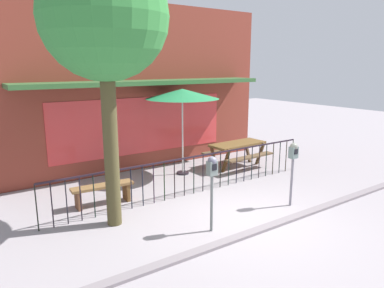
# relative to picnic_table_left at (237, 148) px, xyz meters

# --- Properties ---
(ground) EXTENTS (40.00, 40.00, 0.00)m
(ground) POSITION_rel_picnic_table_left_xyz_m (-2.48, -2.97, -0.61)
(ground) COLOR gray
(pub_storefront) EXTENTS (8.70, 1.51, 4.94)m
(pub_storefront) POSITION_rel_picnic_table_left_xyz_m (-2.48, 1.76, 1.85)
(pub_storefront) COLOR #52201C
(pub_storefront) RESTS_ON ground
(patio_fence_front) EXTENTS (7.33, 0.04, 0.97)m
(patio_fence_front) POSITION_rel_picnic_table_left_xyz_m (-2.48, -1.18, 0.05)
(patio_fence_front) COLOR black
(patio_fence_front) RESTS_ON ground
(picnic_table_left) EXTENTS (1.86, 1.45, 0.79)m
(picnic_table_left) POSITION_rel_picnic_table_left_xyz_m (0.00, 0.00, 0.00)
(picnic_table_left) COLOR brown
(picnic_table_left) RESTS_ON ground
(patio_umbrella) EXTENTS (2.09, 2.09, 2.49)m
(patio_umbrella) POSITION_rel_picnic_table_left_xyz_m (-1.81, 0.36, 1.73)
(patio_umbrella) COLOR black
(patio_umbrella) RESTS_ON ground
(patio_bench) EXTENTS (1.42, 0.43, 0.48)m
(patio_bench) POSITION_rel_picnic_table_left_xyz_m (-4.61, -0.61, -0.26)
(patio_bench) COLOR brown
(patio_bench) RESTS_ON ground
(parking_meter_near) EXTENTS (0.18, 0.17, 1.49)m
(parking_meter_near) POSITION_rel_picnic_table_left_xyz_m (-3.36, -3.06, 0.54)
(parking_meter_near) COLOR slate
(parking_meter_near) RESTS_ON ground
(parking_meter_far) EXTENTS (0.18, 0.17, 1.47)m
(parking_meter_far) POSITION_rel_picnic_table_left_xyz_m (-1.09, -3.06, 0.52)
(parking_meter_far) COLOR slate
(parking_meter_far) RESTS_ON ground
(street_tree) EXTENTS (2.33, 2.33, 5.17)m
(street_tree) POSITION_rel_picnic_table_left_xyz_m (-4.79, -1.70, 3.34)
(street_tree) COLOR #484124
(street_tree) RESTS_ON ground
(curb_edge) EXTENTS (12.18, 0.20, 0.11)m
(curb_edge) POSITION_rel_picnic_table_left_xyz_m (-2.48, -3.60, -0.61)
(curb_edge) COLOR gray
(curb_edge) RESTS_ON ground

